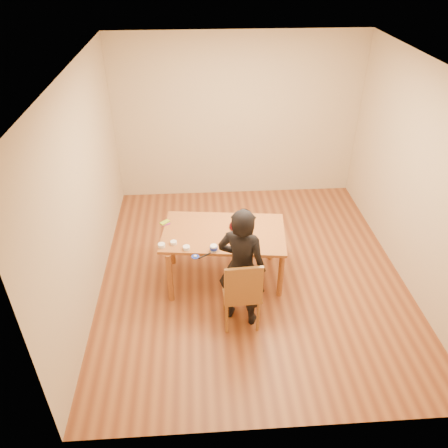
{
  "coord_description": "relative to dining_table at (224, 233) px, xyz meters",
  "views": [
    {
      "loc": [
        -0.68,
        -4.54,
        3.85
      ],
      "look_at": [
        -0.38,
        -0.13,
        0.9
      ],
      "focal_mm": 35.0,
      "sensor_mm": 36.0,
      "label": 1
    }
  ],
  "objects": [
    {
      "name": "candy_box_pink",
      "position": [
        -0.74,
        0.22,
        0.03
      ],
      "size": [
        0.13,
        0.1,
        0.02
      ],
      "primitive_type": "cube",
      "rotation": [
        0.0,
        0.0,
        0.47
      ],
      "color": "#C52E92",
      "rests_on": "dining_table"
    },
    {
      "name": "dining_table",
      "position": [
        0.0,
        0.0,
        0.0
      ],
      "size": [
        1.61,
        1.07,
        0.04
      ],
      "primitive_type": "cube",
      "rotation": [
        0.0,
        0.0,
        -0.11
      ],
      "color": "brown",
      "rests_on": "floor"
    },
    {
      "name": "spatula",
      "position": [
        -0.25,
        -0.48,
        0.02
      ],
      "size": [
        0.15,
        0.11,
        0.01
      ],
      "primitive_type": "cube",
      "rotation": [
        0.0,
        0.0,
        0.59
      ],
      "color": "black",
      "rests_on": "dining_table"
    },
    {
      "name": "room_shell",
      "position": [
        0.38,
        0.42,
        0.62
      ],
      "size": [
        4.0,
        4.5,
        2.7
      ],
      "color": "brown",
      "rests_on": "ground"
    },
    {
      "name": "ramekin_multi",
      "position": [
        -0.76,
        -0.26,
        0.04
      ],
      "size": [
        0.09,
        0.09,
        0.04
      ],
      "primitive_type": "cylinder",
      "color": "white",
      "rests_on": "dining_table"
    },
    {
      "name": "person",
      "position": [
        0.15,
        -0.73,
        0.03
      ],
      "size": [
        0.66,
        0.56,
        1.53
      ],
      "primitive_type": "imported",
      "rotation": [
        0.0,
        0.0,
        2.73
      ],
      "color": "black",
      "rests_on": "floor"
    },
    {
      "name": "candy_box_green",
      "position": [
        -0.74,
        0.22,
        0.05
      ],
      "size": [
        0.13,
        0.13,
        0.02
      ],
      "primitive_type": "cube",
      "rotation": [
        0.0,
        0.0,
        0.73
      ],
      "color": "#41A21E",
      "rests_on": "candy_box_pink"
    },
    {
      "name": "ramekin_green",
      "position": [
        -0.46,
        -0.33,
        0.04
      ],
      "size": [
        0.08,
        0.08,
        0.04
      ],
      "primitive_type": "cylinder",
      "color": "white",
      "rests_on": "dining_table"
    },
    {
      "name": "frosting_dollop",
      "position": [
        -0.36,
        -0.48,
        0.04
      ],
      "size": [
        0.04,
        0.04,
        0.02
      ],
      "primitive_type": "ellipsoid",
      "color": "white",
      "rests_on": "frosting_lid"
    },
    {
      "name": "cake",
      "position": [
        0.23,
        0.09,
        0.08
      ],
      "size": [
        0.22,
        0.22,
        0.07
      ],
      "primitive_type": "cylinder",
      "color": "white",
      "rests_on": "cake_plate"
    },
    {
      "name": "frosting_tub",
      "position": [
        -0.14,
        -0.38,
        0.06
      ],
      "size": [
        0.08,
        0.08,
        0.07
      ],
      "primitive_type": "cylinder",
      "color": "white",
      "rests_on": "dining_table"
    },
    {
      "name": "dining_chair",
      "position": [
        0.15,
        -0.77,
        -0.28
      ],
      "size": [
        0.44,
        0.44,
        0.04
      ],
      "primitive_type": "cube",
      "rotation": [
        0.0,
        0.0,
        0.05
      ],
      "color": "brown",
      "rests_on": "floor"
    },
    {
      "name": "frosting_lid",
      "position": [
        -0.36,
        -0.48,
        0.02
      ],
      "size": [
        0.09,
        0.09,
        0.01
      ],
      "primitive_type": "cylinder",
      "color": "#172A98",
      "rests_on": "dining_table"
    },
    {
      "name": "frosting_dome",
      "position": [
        0.23,
        0.09,
        0.13
      ],
      "size": [
        0.21,
        0.21,
        0.03
      ],
      "primitive_type": "ellipsoid",
      "color": "white",
      "rests_on": "cake"
    },
    {
      "name": "cake_plate",
      "position": [
        0.23,
        0.09,
        0.03
      ],
      "size": [
        0.31,
        0.31,
        0.02
      ],
      "primitive_type": "cylinder",
      "color": "red",
      "rests_on": "dining_table"
    },
    {
      "name": "ramekin_yellow",
      "position": [
        -0.62,
        -0.21,
        0.04
      ],
      "size": [
        0.08,
        0.08,
        0.04
      ],
      "primitive_type": "cylinder",
      "color": "white",
      "rests_on": "dining_table"
    }
  ]
}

